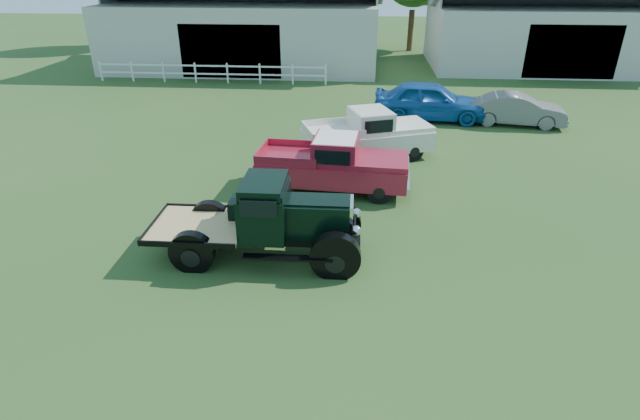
# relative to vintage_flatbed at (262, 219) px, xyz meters

# --- Properties ---
(ground) EXTENTS (120.00, 120.00, 0.00)m
(ground) POSITION_rel_vintage_flatbed_xyz_m (1.22, -0.59, -1.05)
(ground) COLOR #2A491E
(shed_left) EXTENTS (18.80, 10.20, 5.60)m
(shed_left) POSITION_rel_vintage_flatbed_xyz_m (-5.78, 25.41, 1.75)
(shed_left) COLOR #A4A4A4
(shed_left) RESTS_ON ground
(shed_right) EXTENTS (16.80, 9.20, 5.20)m
(shed_right) POSITION_rel_vintage_flatbed_xyz_m (15.22, 26.41, 1.55)
(shed_right) COLOR #A4A4A4
(shed_right) RESTS_ON ground
(fence_rail) EXTENTS (14.20, 0.16, 1.20)m
(fence_rail) POSITION_rel_vintage_flatbed_xyz_m (-6.78, 19.41, -0.45)
(fence_rail) COLOR white
(fence_rail) RESTS_ON ground
(vintage_flatbed) EXTENTS (5.34, 2.15, 2.11)m
(vintage_flatbed) POSITION_rel_vintage_flatbed_xyz_m (0.00, 0.00, 0.00)
(vintage_flatbed) COLOR black
(vintage_flatbed) RESTS_ON ground
(red_pickup) EXTENTS (5.16, 2.31, 1.84)m
(red_pickup) POSITION_rel_vintage_flatbed_xyz_m (1.53, 4.25, -0.14)
(red_pickup) COLOR maroon
(red_pickup) RESTS_ON ground
(white_pickup) EXTENTS (5.34, 3.53, 1.83)m
(white_pickup) POSITION_rel_vintage_flatbed_xyz_m (2.67, 7.31, -0.14)
(white_pickup) COLOR silver
(white_pickup) RESTS_ON ground
(misc_car_blue) EXTENTS (5.41, 2.59, 1.78)m
(misc_car_blue) POSITION_rel_vintage_flatbed_xyz_m (5.62, 12.68, -0.16)
(misc_car_blue) COLOR #19529D
(misc_car_blue) RESTS_ON ground
(misc_car_grey) EXTENTS (4.41, 2.09, 1.40)m
(misc_car_grey) POSITION_rel_vintage_flatbed_xyz_m (9.51, 12.14, -0.36)
(misc_car_grey) COLOR #616161
(misc_car_grey) RESTS_ON ground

